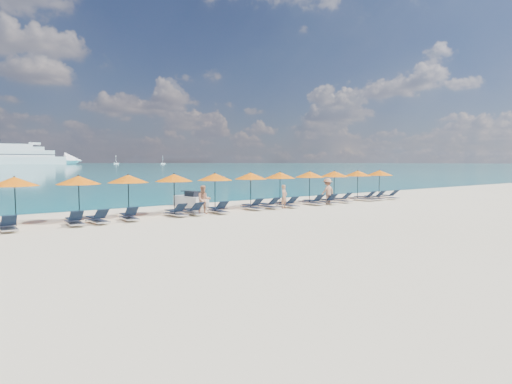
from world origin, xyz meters
TOP-DOWN VIEW (x-y plane):
  - ground at (0.00, 0.00)m, footprint 1400.00×1400.00m
  - cruise_ship at (69.10, 546.77)m, footprint 122.46×23.42m
  - sailboat_near at (209.85, 482.74)m, footprint 6.02×2.01m
  - sailboat_far at (172.76, 547.15)m, footprint 6.55×2.18m
  - jetski at (-1.13, 8.65)m, footprint 1.25×2.81m
  - beachgoer_a at (2.91, 3.98)m, footprint 0.63×0.53m
  - beachgoer_b at (-2.62, 4.32)m, footprint 0.89×0.70m
  - beachgoer_c at (6.98, 4.20)m, footprint 1.17×0.57m
  - umbrella_1 at (-11.62, 5.56)m, footprint 2.10×2.10m
  - umbrella_2 at (-8.94, 5.32)m, footprint 2.10×2.10m
  - umbrella_3 at (-6.43, 5.50)m, footprint 2.10×2.10m
  - umbrella_4 at (-3.88, 5.38)m, footprint 2.10×2.10m
  - umbrella_5 at (-1.31, 5.30)m, footprint 2.10×2.10m
  - umbrella_6 at (1.39, 5.44)m, footprint 2.10×2.10m
  - umbrella_7 at (3.74, 5.39)m, footprint 2.10×2.10m
  - umbrella_8 at (6.50, 5.47)m, footprint 2.10×2.10m
  - umbrella_9 at (8.94, 5.43)m, footprint 2.10×2.10m
  - umbrella_10 at (11.54, 5.43)m, footprint 2.10×2.10m
  - umbrella_11 at (14.09, 5.37)m, footprint 2.10×2.10m
  - lounger_2 at (-12.13, 4.02)m, footprint 0.63×1.70m
  - lounger_3 at (-9.48, 4.03)m, footprint 0.74×1.74m
  - lounger_4 at (-8.46, 4.04)m, footprint 0.75×1.74m
  - lounger_5 at (-6.90, 4.19)m, footprint 0.78×1.75m
  - lounger_6 at (-4.33, 4.31)m, footprint 0.70×1.73m
  - lounger_7 at (-3.37, 4.28)m, footprint 0.75×1.74m
  - lounger_8 at (-1.85, 4.08)m, footprint 0.75×1.74m
  - lounger_9 at (0.75, 4.38)m, footprint 0.62×1.70m
  - lounger_10 at (1.91, 4.30)m, footprint 0.79×1.75m
  - lounger_11 at (3.37, 4.18)m, footprint 0.66×1.71m
  - lounger_12 at (5.81, 4.32)m, footprint 0.75×1.74m
  - lounger_13 at (6.93, 4.19)m, footprint 0.74×1.74m
  - lounger_14 at (8.50, 4.37)m, footprint 0.75×1.74m
  - lounger_15 at (11.06, 4.30)m, footprint 0.79×1.75m
  - lounger_16 at (12.07, 4.19)m, footprint 0.64×1.71m
  - lounger_17 at (13.65, 4.13)m, footprint 0.64×1.71m

SIDE VIEW (x-z plane):
  - ground at x=0.00m, z-range 0.00..0.00m
  - lounger_2 at x=-12.13m, z-range -0.09..0.56m
  - lounger_3 at x=-9.48m, z-range -0.09..0.56m
  - lounger_4 at x=-8.46m, z-range -0.09..0.56m
  - lounger_5 at x=-6.90m, z-range -0.09..0.56m
  - lounger_6 at x=-4.33m, z-range -0.09..0.56m
  - lounger_7 at x=-3.37m, z-range -0.09..0.56m
  - lounger_8 at x=-1.85m, z-range -0.09..0.56m
  - lounger_9 at x=0.75m, z-range -0.09..0.56m
  - lounger_10 at x=1.91m, z-range -0.09..0.56m
  - lounger_11 at x=3.37m, z-range -0.09..0.56m
  - lounger_12 at x=5.81m, z-range -0.09..0.56m
  - lounger_13 at x=6.93m, z-range -0.09..0.56m
  - lounger_14 at x=8.50m, z-range -0.09..0.56m
  - lounger_15 at x=11.06m, z-range -0.09..0.56m
  - lounger_16 at x=12.07m, z-range -0.09..0.56m
  - lounger_17 at x=13.65m, z-range -0.09..0.56m
  - jetski at x=-1.13m, z-range -0.09..0.89m
  - beachgoer_a at x=2.91m, z-range 0.00..1.48m
  - beachgoer_b at x=-2.62m, z-range 0.00..1.61m
  - beachgoer_c at x=6.98m, z-range 0.00..1.78m
  - sailboat_near at x=209.85m, z-range -4.39..6.65m
  - sailboat_far at x=172.76m, z-range -4.77..7.24m
  - umbrella_1 at x=-11.62m, z-range 0.88..3.16m
  - umbrella_2 at x=-8.94m, z-range 0.88..3.16m
  - umbrella_3 at x=-6.43m, z-range 0.88..3.16m
  - umbrella_4 at x=-3.88m, z-range 0.88..3.16m
  - umbrella_5 at x=-1.31m, z-range 0.88..3.16m
  - umbrella_6 at x=1.39m, z-range 0.88..3.16m
  - umbrella_7 at x=3.74m, z-range 0.88..3.16m
  - umbrella_8 at x=6.50m, z-range 0.88..3.16m
  - umbrella_9 at x=8.94m, z-range 0.88..3.16m
  - umbrella_10 at x=11.54m, z-range 0.88..3.16m
  - umbrella_11 at x=14.09m, z-range 0.88..3.16m
  - cruise_ship at x=69.10m, z-range -8.14..25.80m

